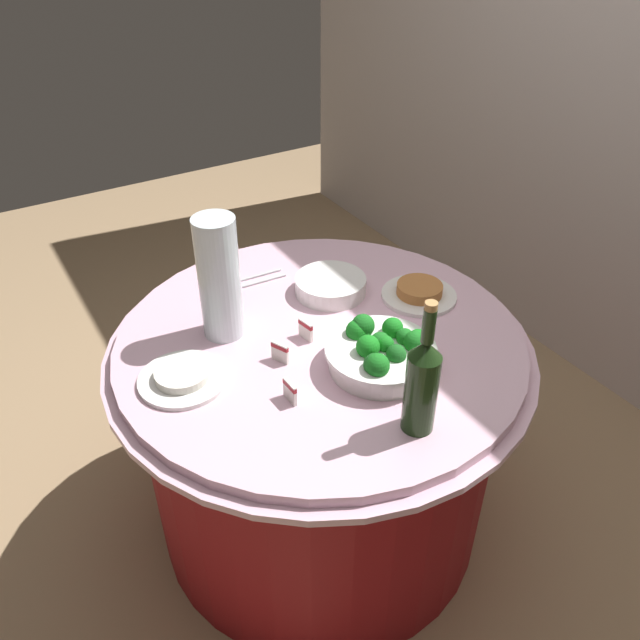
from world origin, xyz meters
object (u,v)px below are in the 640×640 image
Objects in this scene: plate_stack at (331,285)px; label_placard_front at (306,329)px; decorative_fruit_vase at (220,284)px; food_plate_rice at (183,377)px; serving_tongs at (257,279)px; wine_bottle at (422,383)px; food_plate_peanuts at (419,292)px; label_placard_rear at (280,352)px; broccoli_bowl at (381,353)px; label_placard_mid at (290,391)px.

label_placard_front is (0.16, -0.18, 0.01)m from plate_stack.
plate_stack is 0.62× the size of decorative_fruit_vase.
serving_tongs is at bearing 131.51° from food_plate_rice.
wine_bottle is 1.53× the size of food_plate_peanuts.
label_placard_front is (0.33, -0.02, 0.03)m from serving_tongs.
label_placard_front reaches higher than plate_stack.
label_placard_front and label_placard_rear have the same top height.
food_plate_peanuts is 4.00× the size of label_placard_rear.
wine_bottle is 0.60m from decorative_fruit_vase.
food_plate_peanuts reaches higher than food_plate_rice.
decorative_fruit_vase is 1.55× the size of food_plate_rice.
plate_stack is 0.60m from wine_bottle.
food_plate_peanuts is at bearing 125.30° from broccoli_bowl.
wine_bottle reaches higher than serving_tongs.
decorative_fruit_vase is 0.25m from label_placard_front.
decorative_fruit_vase is 1.55× the size of food_plate_peanuts.
serving_tongs is 0.40m from label_placard_rear.
food_plate_rice is at bearing -115.00° from broccoli_bowl.
food_plate_rice is (-0.42, -0.39, -0.12)m from wine_bottle.
broccoli_bowl is 0.82× the size of decorative_fruit_vase.
serving_tongs is at bearing -171.71° from broccoli_bowl.
food_plate_peanuts is at bearing 47.52° from serving_tongs.
serving_tongs is (-0.19, 0.20, -0.15)m from decorative_fruit_vase.
plate_stack is 0.62× the size of wine_bottle.
serving_tongs is 0.34m from label_placard_front.
food_plate_rice is (0.15, -0.52, -0.01)m from plate_stack.
decorative_fruit_vase reaches higher than serving_tongs.
label_placard_front is 0.25m from label_placard_mid.
serving_tongs is (-0.75, -0.02, -0.12)m from wine_bottle.
food_plate_peanuts is (0.01, 0.73, 0.00)m from food_plate_rice.
food_plate_peanuts is 4.00× the size of label_placard_mid.
broccoli_bowl reaches higher than label_placard_front.
serving_tongs is (-0.18, -0.15, -0.02)m from plate_stack.
label_placard_mid is (0.19, -0.54, 0.01)m from food_plate_peanuts.
broccoli_bowl is 0.83× the size of wine_bottle.
wine_bottle is 0.55m from food_plate_peanuts.
serving_tongs is at bearing -138.62° from plate_stack.
decorative_fruit_vase is 6.18× the size of label_placard_front.
label_placard_rear is at bearing -18.45° from serving_tongs.
plate_stack is 3.82× the size of label_placard_mid.
serving_tongs is 0.55m from label_placard_mid.
wine_bottle reaches higher than label_placard_rear.
label_placard_mid reaches higher than food_plate_peanuts.
label_placard_mid is at bearing 3.09° from decorative_fruit_vase.
decorative_fruit_vase is at bearing -160.13° from label_placard_rear.
food_plate_rice reaches higher than serving_tongs.
wine_bottle is at bearing 42.03° from label_placard_mid.
broccoli_bowl is 1.27× the size of food_plate_rice.
label_placard_mid is at bearing -92.18° from broccoli_bowl.
decorative_fruit_vase reaches higher than label_placard_front.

